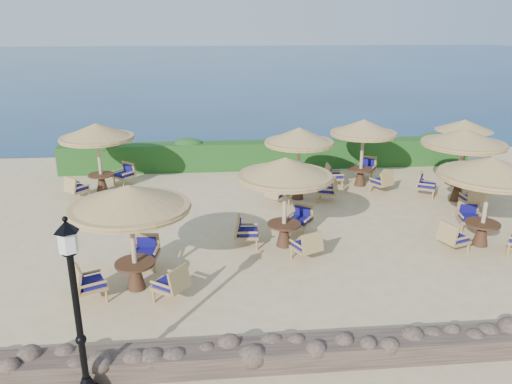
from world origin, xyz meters
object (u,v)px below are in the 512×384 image
Objects in this scene: lamp_post at (79,321)px; cafe_set_6 at (463,149)px; extra_parasol at (464,125)px; cafe_set_3 at (97,141)px; cafe_set_1 at (285,184)px; cafe_set_5 at (363,140)px; cafe_set_0 at (131,215)px; cafe_set_4 at (299,150)px; cafe_set_2 at (489,182)px.

lamp_post reaches higher than cafe_set_6.
cafe_set_3 is (-14.52, -0.68, -0.17)m from extra_parasol.
cafe_set_1 and cafe_set_5 have the same top height.
cafe_set_0 is at bearing -152.05° from cafe_set_1.
cafe_set_1 is 7.57m from cafe_set_6.
cafe_set_4 is (5.38, 9.85, 0.28)m from lamp_post.
cafe_set_1 is at bearing 53.82° from lamp_post.
cafe_set_2 and cafe_set_5 have the same top height.
cafe_set_6 is (6.83, 3.27, 0.06)m from cafe_set_1.
cafe_set_2 is 1.05× the size of cafe_set_3.
cafe_set_3 is 10.04m from cafe_set_5.
cafe_set_0 is 10.73m from cafe_set_5.
cafe_set_2 is at bearing 9.39° from cafe_set_0.
cafe_set_1 is at bearing -105.47° from cafe_set_4.
cafe_set_6 is (1.14, 3.77, 0.01)m from cafe_set_2.
extra_parasol is at bearing 33.93° from cafe_set_0.
cafe_set_3 is (-2.26, 7.57, 0.08)m from cafe_set_0.
cafe_set_4 is at bearing 61.36° from lamp_post.
cafe_set_0 and cafe_set_5 have the same top height.
cafe_set_0 and cafe_set_4 have the same top height.
lamp_post is 11.22m from cafe_set_4.
cafe_set_3 and cafe_set_4 have the same top height.
extra_parasol is 0.88× the size of cafe_set_3.
cafe_set_2 is (9.96, 5.34, 0.38)m from lamp_post.
cafe_set_0 is 9.75m from cafe_set_2.
cafe_set_1 is at bearing 27.95° from cafe_set_0.
cafe_set_1 is 1.01× the size of cafe_set_4.
cafe_set_3 is (-11.88, 5.97, 0.07)m from cafe_set_2.
lamp_post is at bearing -126.18° from cafe_set_1.
cafe_set_5 is at bearing -0.97° from cafe_set_3.
cafe_set_2 is at bearing -26.69° from cafe_set_3.
cafe_set_3 is (-1.92, 11.32, 0.45)m from lamp_post.
cafe_set_4 is (-4.58, 4.50, -0.10)m from cafe_set_2.
cafe_set_0 and cafe_set_1 have the same top height.
cafe_set_4 is at bearing -163.40° from extra_parasol.
cafe_set_3 is at bearing 106.65° from cafe_set_0.
cafe_set_6 reaches higher than extra_parasol.
cafe_set_5 is at bearing 53.96° from lamp_post.
cafe_set_3 is 7.45m from cafe_set_4.
lamp_post is 17.41m from extra_parasol.
extra_parasol is 7.54m from cafe_set_4.
extra_parasol is 0.85× the size of cafe_set_0.
cafe_set_6 is at bearing 25.60° from cafe_set_1.
cafe_set_1 is at bearing -143.50° from extra_parasol.
cafe_set_4 is (7.30, -1.47, -0.17)m from cafe_set_3.
cafe_set_0 reaches higher than extra_parasol.
cafe_set_5 is (7.77, 7.40, -0.07)m from cafe_set_0.
cafe_set_1 is at bearing -154.40° from cafe_set_6.
cafe_set_6 is at bearing 73.20° from cafe_set_2.
cafe_set_1 reaches higher than extra_parasol.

